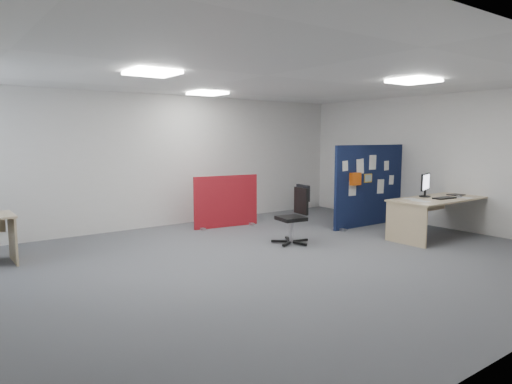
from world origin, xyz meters
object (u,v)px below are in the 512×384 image
main_desk (436,206)px  red_divider (226,202)px  office_chair (296,211)px  monitor_main (425,184)px  navy_divider (369,185)px

main_desk → red_divider: 4.04m
main_desk → office_chair: size_ratio=1.99×
red_divider → monitor_main: bearing=-41.5°
navy_divider → office_chair: (-2.29, -0.32, -0.27)m
office_chair → monitor_main: bearing=-13.3°
navy_divider → office_chair: bearing=-172.2°
red_divider → main_desk: bearing=-42.8°
main_desk → monitor_main: (-0.05, 0.20, 0.40)m
navy_divider → red_divider: size_ratio=1.45×
navy_divider → office_chair: size_ratio=2.04×
navy_divider → main_desk: bearing=-85.5°
monitor_main → office_chair: 2.57m
red_divider → navy_divider: bearing=-26.1°
navy_divider → monitor_main: bearing=-87.1°
navy_divider → red_divider: 2.99m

